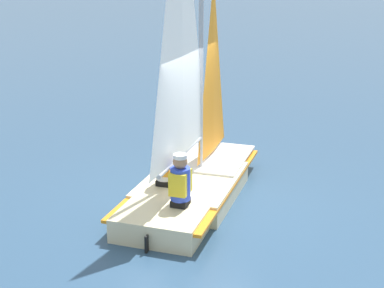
# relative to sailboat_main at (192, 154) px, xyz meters

# --- Properties ---
(ground_plane) EXTENTS (260.00, 260.00, 0.00)m
(ground_plane) POSITION_rel_sailboat_main_xyz_m (-0.01, -0.02, -0.79)
(ground_plane) COLOR #2D4C6B
(sailboat_main) EXTENTS (2.88, 4.10, 5.34)m
(sailboat_main) POSITION_rel_sailboat_main_xyz_m (0.00, 0.00, 0.00)
(sailboat_main) COLOR beige
(sailboat_main) RESTS_ON ground_plane
(sailor_helm) EXTENTS (0.39, 0.42, 1.16)m
(sailor_helm) POSITION_rel_sailboat_main_xyz_m (0.46, 0.24, -0.15)
(sailor_helm) COLOR black
(sailor_helm) RESTS_ON ground_plane
(sailor_crew) EXTENTS (0.39, 0.42, 1.16)m
(sailor_crew) POSITION_rel_sailboat_main_xyz_m (0.27, 1.10, -0.15)
(sailor_crew) COLOR black
(sailor_crew) RESTS_ON ground_plane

